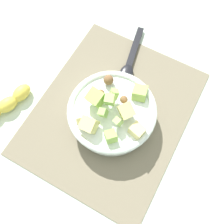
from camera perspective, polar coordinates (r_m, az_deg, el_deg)
name	(u,v)px	position (r m, az deg, el deg)	size (l,w,h in m)	color
ground_plane	(112,112)	(0.68, -0.08, -0.09)	(2.40, 2.40, 0.00)	silver
placemat	(112,112)	(0.67, -0.08, 0.00)	(0.46, 0.37, 0.01)	#756B56
salad_bowl	(112,113)	(0.63, -0.01, -0.22)	(0.22, 0.22, 0.11)	white
serving_spoon	(130,63)	(0.74, 3.93, 10.83)	(0.19, 0.07, 0.01)	black
banana_whole	(7,103)	(0.72, -22.31, 1.77)	(0.15, 0.09, 0.04)	yellow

